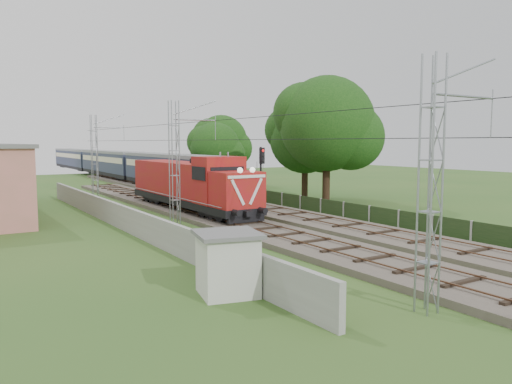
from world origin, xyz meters
TOP-DOWN VIEW (x-y plane):
  - ground at (0.00, 0.00)m, footprint 140.00×140.00m
  - track_main at (0.00, 7.00)m, footprint 4.20×70.00m
  - track_side at (5.00, 20.00)m, footprint 4.20×80.00m
  - catenary at (-2.95, 12.00)m, footprint 3.31×70.00m
  - boundary_wall at (-6.50, 12.00)m, footprint 0.25×40.00m
  - fence at (8.00, 3.00)m, footprint 0.12×32.00m
  - locomotive at (0.00, 16.17)m, footprint 2.95×16.87m
  - coach_rake at (5.00, 54.64)m, footprint 2.98×66.48m
  - signal_post at (2.90, 10.76)m, footprint 0.54×0.43m
  - relay_hut at (-7.40, -3.05)m, footprint 2.60×2.60m
  - tree_a at (11.99, 14.54)m, footprint 8.42×8.02m
  - tree_b at (13.25, 19.16)m, footprint 7.02×6.69m
  - tree_c at (9.77, 30.77)m, footprint 5.80×5.53m
  - tree_d at (13.65, 36.50)m, footprint 6.70×6.38m

SIDE VIEW (x-z plane):
  - ground at x=0.00m, z-range 0.00..0.00m
  - track_main at x=0.00m, z-range -0.04..0.41m
  - track_side at x=5.00m, z-range -0.04..0.41m
  - fence at x=8.00m, z-range 0.00..1.20m
  - boundary_wall at x=-6.50m, z-range 0.00..1.50m
  - relay_hut at x=-7.40m, z-range 0.01..2.24m
  - locomotive at x=0.00m, z-range 0.07..4.36m
  - coach_rake at x=5.00m, z-range 0.76..4.21m
  - signal_post at x=2.90m, z-range 0.94..5.97m
  - catenary at x=-2.95m, z-range 0.05..8.05m
  - tree_c at x=9.77m, z-range 0.93..8.45m
  - tree_d at x=13.65m, z-range 1.08..9.77m
  - tree_b at x=13.25m, z-range 1.13..10.23m
  - tree_a at x=11.99m, z-range 1.35..12.27m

